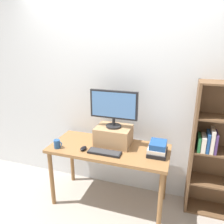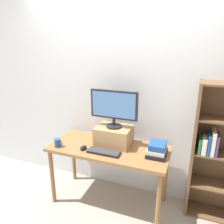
{
  "view_description": "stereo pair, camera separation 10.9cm",
  "coord_description": "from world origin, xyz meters",
  "px_view_note": "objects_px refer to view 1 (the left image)",
  "views": [
    {
      "loc": [
        0.74,
        -2.14,
        1.93
      ],
      "look_at": [
        0.02,
        0.04,
        1.17
      ],
      "focal_mm": 35.0,
      "sensor_mm": 36.0,
      "label": 1
    },
    {
      "loc": [
        0.84,
        -2.11,
        1.93
      ],
      "look_at": [
        0.02,
        0.04,
        1.17
      ],
      "focal_mm": 35.0,
      "sensor_mm": 36.0,
      "label": 2
    }
  ],
  "objects_px": {
    "riser_box": "(114,135)",
    "coffee_mug": "(57,144)",
    "bookshelf_unit": "(223,151)",
    "book_stack": "(157,149)",
    "computer_monitor": "(114,107)",
    "keyboard": "(104,152)",
    "computer_mouse": "(83,148)",
    "desk": "(109,154)"
  },
  "relations": [
    {
      "from": "bookshelf_unit",
      "to": "computer_monitor",
      "type": "relative_size",
      "value": 2.77
    },
    {
      "from": "book_stack",
      "to": "bookshelf_unit",
      "type": "bearing_deg",
      "value": 19.24
    },
    {
      "from": "keyboard",
      "to": "coffee_mug",
      "type": "distance_m",
      "value": 0.56
    },
    {
      "from": "desk",
      "to": "computer_mouse",
      "type": "bearing_deg",
      "value": -149.83
    },
    {
      "from": "coffee_mug",
      "to": "book_stack",
      "type": "bearing_deg",
      "value": 10.76
    },
    {
      "from": "computer_mouse",
      "to": "computer_monitor",
      "type": "bearing_deg",
      "value": 41.94
    },
    {
      "from": "bookshelf_unit",
      "to": "riser_box",
      "type": "xyz_separation_m",
      "value": [
        -1.2,
        -0.15,
        0.08
      ]
    },
    {
      "from": "riser_box",
      "to": "coffee_mug",
      "type": "height_order",
      "value": "riser_box"
    },
    {
      "from": "computer_monitor",
      "to": "coffee_mug",
      "type": "xyz_separation_m",
      "value": [
        -0.58,
        -0.3,
        -0.42
      ]
    },
    {
      "from": "book_stack",
      "to": "desk",
      "type": "bearing_deg",
      "value": -178.56
    },
    {
      "from": "computer_monitor",
      "to": "book_stack",
      "type": "xyz_separation_m",
      "value": [
        0.53,
        -0.09,
        -0.4
      ]
    },
    {
      "from": "book_stack",
      "to": "computer_mouse",
      "type": "bearing_deg",
      "value": -168.66
    },
    {
      "from": "riser_box",
      "to": "book_stack",
      "type": "distance_m",
      "value": 0.53
    },
    {
      "from": "desk",
      "to": "book_stack",
      "type": "bearing_deg",
      "value": 1.44
    },
    {
      "from": "bookshelf_unit",
      "to": "keyboard",
      "type": "relative_size",
      "value": 4.16
    },
    {
      "from": "bookshelf_unit",
      "to": "computer_mouse",
      "type": "xyz_separation_m",
      "value": [
        -1.48,
        -0.4,
        -0.02
      ]
    },
    {
      "from": "coffee_mug",
      "to": "keyboard",
      "type": "bearing_deg",
      "value": 4.85
    },
    {
      "from": "bookshelf_unit",
      "to": "coffee_mug",
      "type": "bearing_deg",
      "value": -165.94
    },
    {
      "from": "riser_box",
      "to": "coffee_mug",
      "type": "xyz_separation_m",
      "value": [
        -0.58,
        -0.3,
        -0.06
      ]
    },
    {
      "from": "bookshelf_unit",
      "to": "riser_box",
      "type": "relative_size",
      "value": 3.77
    },
    {
      "from": "coffee_mug",
      "to": "riser_box",
      "type": "bearing_deg",
      "value": 27.25
    },
    {
      "from": "keyboard",
      "to": "computer_mouse",
      "type": "bearing_deg",
      "value": 179.49
    },
    {
      "from": "bookshelf_unit",
      "to": "computer_mouse",
      "type": "relative_size",
      "value": 14.77
    },
    {
      "from": "bookshelf_unit",
      "to": "book_stack",
      "type": "distance_m",
      "value": 0.72
    },
    {
      "from": "desk",
      "to": "riser_box",
      "type": "xyz_separation_m",
      "value": [
        0.02,
        0.1,
        0.2
      ]
    },
    {
      "from": "desk",
      "to": "riser_box",
      "type": "distance_m",
      "value": 0.23
    },
    {
      "from": "computer_monitor",
      "to": "coffee_mug",
      "type": "relative_size",
      "value": 5.33
    },
    {
      "from": "riser_box",
      "to": "book_stack",
      "type": "bearing_deg",
      "value": -9.63
    },
    {
      "from": "desk",
      "to": "bookshelf_unit",
      "type": "height_order",
      "value": "bookshelf_unit"
    },
    {
      "from": "computer_monitor",
      "to": "book_stack",
      "type": "bearing_deg",
      "value": -9.48
    },
    {
      "from": "desk",
      "to": "riser_box",
      "type": "relative_size",
      "value": 3.38
    },
    {
      "from": "bookshelf_unit",
      "to": "desk",
      "type": "bearing_deg",
      "value": -168.47
    },
    {
      "from": "riser_box",
      "to": "computer_monitor",
      "type": "xyz_separation_m",
      "value": [
        0.0,
        -0.0,
        0.36
      ]
    },
    {
      "from": "keyboard",
      "to": "computer_monitor",
      "type": "bearing_deg",
      "value": 84.22
    },
    {
      "from": "computer_monitor",
      "to": "riser_box",
      "type": "bearing_deg",
      "value": 90.0
    },
    {
      "from": "desk",
      "to": "riser_box",
      "type": "height_order",
      "value": "riser_box"
    },
    {
      "from": "keyboard",
      "to": "computer_mouse",
      "type": "xyz_separation_m",
      "value": [
        -0.25,
        0.0,
        0.01
      ]
    },
    {
      "from": "bookshelf_unit",
      "to": "coffee_mug",
      "type": "distance_m",
      "value": 1.84
    },
    {
      "from": "bookshelf_unit",
      "to": "keyboard",
      "type": "xyz_separation_m",
      "value": [
        -1.23,
        -0.4,
        -0.02
      ]
    },
    {
      "from": "riser_box",
      "to": "computer_mouse",
      "type": "relative_size",
      "value": 3.92
    },
    {
      "from": "riser_box",
      "to": "keyboard",
      "type": "distance_m",
      "value": 0.27
    },
    {
      "from": "book_stack",
      "to": "coffee_mug",
      "type": "height_order",
      "value": "book_stack"
    }
  ]
}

